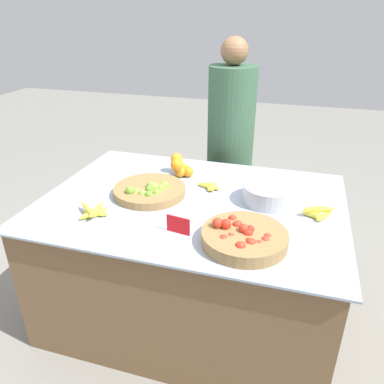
{
  "coord_description": "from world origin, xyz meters",
  "views": [
    {
      "loc": [
        0.53,
        -1.78,
        1.73
      ],
      "look_at": [
        0.0,
        0.0,
        0.82
      ],
      "focal_mm": 35.0,
      "sensor_mm": 36.0,
      "label": 1
    }
  ],
  "objects_px": {
    "price_sign": "(178,225)",
    "vendor_person": "(230,155)",
    "lime_bowl": "(149,191)",
    "tomato_basket": "(244,237)",
    "metal_bowl": "(269,194)"
  },
  "relations": [
    {
      "from": "vendor_person",
      "to": "tomato_basket",
      "type": "bearing_deg",
      "value": -75.89
    },
    {
      "from": "tomato_basket",
      "to": "price_sign",
      "type": "height_order",
      "value": "tomato_basket"
    },
    {
      "from": "price_sign",
      "to": "vendor_person",
      "type": "bearing_deg",
      "value": 99.28
    },
    {
      "from": "metal_bowl",
      "to": "price_sign",
      "type": "height_order",
      "value": "metal_bowl"
    },
    {
      "from": "tomato_basket",
      "to": "metal_bowl",
      "type": "bearing_deg",
      "value": 82.06
    },
    {
      "from": "lime_bowl",
      "to": "tomato_basket",
      "type": "bearing_deg",
      "value": -29.25
    },
    {
      "from": "tomato_basket",
      "to": "vendor_person",
      "type": "bearing_deg",
      "value": 104.11
    },
    {
      "from": "tomato_basket",
      "to": "lime_bowl",
      "type": "bearing_deg",
      "value": 150.75
    },
    {
      "from": "tomato_basket",
      "to": "price_sign",
      "type": "distance_m",
      "value": 0.31
    },
    {
      "from": "lime_bowl",
      "to": "tomato_basket",
      "type": "xyz_separation_m",
      "value": [
        0.6,
        -0.34,
        0.01
      ]
    },
    {
      "from": "price_sign",
      "to": "vendor_person",
      "type": "xyz_separation_m",
      "value": [
        -0.0,
        1.26,
        -0.1
      ]
    },
    {
      "from": "lime_bowl",
      "to": "tomato_basket",
      "type": "relative_size",
      "value": 1.05
    },
    {
      "from": "lime_bowl",
      "to": "metal_bowl",
      "type": "xyz_separation_m",
      "value": [
        0.66,
        0.11,
        0.02
      ]
    },
    {
      "from": "tomato_basket",
      "to": "price_sign",
      "type": "xyz_separation_m",
      "value": [
        -0.31,
        -0.0,
        0.01
      ]
    },
    {
      "from": "lime_bowl",
      "to": "metal_bowl",
      "type": "height_order",
      "value": "metal_bowl"
    }
  ]
}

